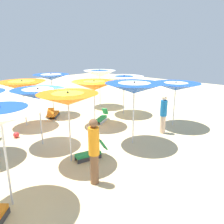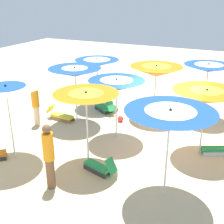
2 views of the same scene
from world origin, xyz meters
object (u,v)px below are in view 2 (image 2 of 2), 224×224
beach_umbrella_10 (75,72)px  beach_umbrella_4 (206,97)px  beach_umbrella_5 (208,68)px  lounger_1 (61,115)px  lounger_5 (193,116)px  beachgoer_1 (49,155)px  beach_umbrella_9 (6,92)px  beach_umbrella_6 (86,99)px  lounger_3 (99,167)px  beachgoer_2 (36,104)px  beach_umbrella_11 (97,63)px  beach_umbrella_3 (170,118)px  beach_ball (120,119)px  lounger_4 (220,149)px  lounger_2 (104,107)px  beach_umbrella_7 (116,85)px  beach_umbrella_8 (156,71)px

beach_umbrella_10 → beach_umbrella_4: bearing=175.9°
beach_umbrella_5 → lounger_1: 6.35m
beach_umbrella_4 → lounger_5: 3.21m
beach_umbrella_10 → lounger_1: (0.75, 0.08, -1.92)m
beachgoer_1 → beach_umbrella_9: bearing=151.1°
beach_umbrella_6 → lounger_3: beach_umbrella_6 is taller
lounger_1 → beachgoer_2: beachgoer_2 is taller
lounger_5 → beachgoer_2: beachgoer_2 is taller
beach_umbrella_6 → beach_umbrella_10: 3.23m
beach_umbrella_11 → lounger_3: bearing=118.4°
beach_umbrella_9 → beach_umbrella_10: bearing=-95.3°
beach_umbrella_3 → beach_umbrella_4: 2.80m
beach_umbrella_4 → beach_umbrella_10: bearing=-4.1°
beach_umbrella_6 → lounger_5: 5.64m
beach_umbrella_11 → beach_ball: size_ratio=9.06×
beach_umbrella_3 → beachgoer_2: beach_umbrella_3 is taller
beach_umbrella_3 → lounger_4: bearing=-109.9°
beach_umbrella_4 → lounger_3: size_ratio=1.91×
lounger_5 → beachgoer_2: size_ratio=0.74×
lounger_1 → beachgoer_2: bearing=-121.2°
lounger_3 → beach_umbrella_11: bearing=-45.5°
lounger_2 → lounger_5: bearing=-138.6°
beach_umbrella_9 → beach_umbrella_3: bearing=-177.7°
beach_umbrella_7 → lounger_2: size_ratio=1.81×
beach_umbrella_8 → lounger_4: bearing=142.9°
beach_umbrella_7 → beach_umbrella_9: (2.34, 2.73, 0.23)m
beach_umbrella_7 → beach_umbrella_5: bearing=-127.9°
beach_umbrella_10 → beach_umbrella_11: 2.15m
lounger_2 → lounger_5: 3.85m
beachgoer_1 → beach_ball: 4.98m
lounger_2 → beachgoer_2: (1.82, 2.42, 0.67)m
beach_umbrella_8 → lounger_1: size_ratio=1.77×
beach_umbrella_6 → lounger_2: (1.49, -4.09, -1.93)m
beach_umbrella_8 → beach_umbrella_10: size_ratio=0.96×
beach_umbrella_10 → beachgoer_2: bearing=33.8°
beachgoer_1 → beach_umbrella_5: bearing=58.8°
lounger_2 → lounger_5: (-3.79, -0.69, 0.01)m
beach_umbrella_11 → lounger_3: beach_umbrella_11 is taller
beachgoer_1 → beach_umbrella_7: bearing=76.3°
lounger_5 → beach_ball: 3.03m
beach_umbrella_6 → beach_umbrella_8: beach_umbrella_6 is taller
beach_umbrella_5 → lounger_2: size_ratio=1.90×
beach_umbrella_4 → beach_umbrella_5: 3.12m
beach_umbrella_3 → beach_umbrella_9: 4.89m
lounger_1 → lounger_2: 2.03m
lounger_1 → beach_umbrella_11: bearing=79.3°
lounger_2 → beach_ball: bearing=178.4°
beach_umbrella_4 → lounger_3: beach_umbrella_4 is taller
beach_umbrella_7 → lounger_1: bearing=-10.2°
beach_umbrella_3 → beach_umbrella_9: (4.89, 0.20, 0.01)m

